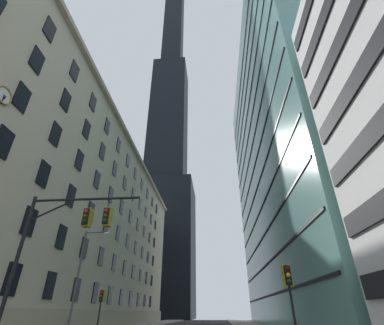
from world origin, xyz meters
name	(u,v)px	position (x,y,z in m)	size (l,w,h in m)	color
station_building	(70,222)	(-19.71, 29.26, 14.70)	(18.09, 70.53, 29.44)	#BCAF93
dark_skyscraper	(168,146)	(-15.35, 86.32, 65.56)	(22.49, 22.49, 221.13)	black
glass_office_midrise	(299,153)	(19.64, 31.90, 27.44)	(17.38, 52.63, 54.87)	slate
traffic_signal_mast	(66,235)	(-4.39, 2.33, 5.58)	(6.43, 0.63, 7.71)	black
traffic_light_near_right	(288,281)	(7.16, 3.16, 3.29)	(0.40, 0.63, 3.90)	black
traffic_light_far_left	(102,299)	(-6.63, 14.33, 2.99)	(0.40, 0.63, 3.56)	black
street_lamppost	(82,270)	(-8.86, 14.23, 5.36)	(2.47, 0.32, 8.88)	#47474C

